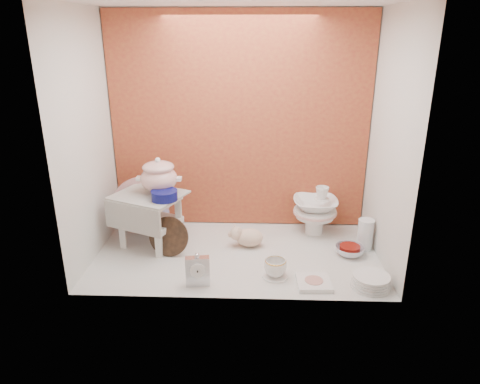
% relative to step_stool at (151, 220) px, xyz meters
% --- Properties ---
extents(ground, '(1.80, 1.80, 0.00)m').
position_rel_step_stool_xyz_m(ground, '(0.58, -0.11, -0.18)').
color(ground, silver).
rests_on(ground, ground).
extents(niche_shell, '(1.86, 1.03, 1.53)m').
position_rel_step_stool_xyz_m(niche_shell, '(0.58, 0.07, 0.75)').
color(niche_shell, '#AB592A').
rests_on(niche_shell, ground).
extents(step_stool, '(0.53, 0.50, 0.36)m').
position_rel_step_stool_xyz_m(step_stool, '(0.00, 0.00, 0.00)').
color(step_stool, silver).
rests_on(step_stool, ground).
extents(soup_tureen, '(0.35, 0.35, 0.24)m').
position_rel_step_stool_xyz_m(soup_tureen, '(0.07, 0.04, 0.30)').
color(soup_tureen, white).
rests_on(soup_tureen, step_stool).
extents(cobalt_bowl, '(0.17, 0.17, 0.06)m').
position_rel_step_stool_xyz_m(cobalt_bowl, '(0.12, -0.09, 0.21)').
color(cobalt_bowl, '#0B0D54').
rests_on(cobalt_bowl, step_stool).
extents(floral_platter, '(0.40, 0.23, 0.41)m').
position_rel_step_stool_xyz_m(floral_platter, '(-0.11, 0.20, 0.02)').
color(floral_platter, silver).
rests_on(floral_platter, ground).
extents(blue_white_vase, '(0.34, 0.34, 0.28)m').
position_rel_step_stool_xyz_m(blue_white_vase, '(-0.06, 0.24, -0.04)').
color(blue_white_vase, silver).
rests_on(blue_white_vase, ground).
extents(lacquer_tray, '(0.27, 0.11, 0.25)m').
position_rel_step_stool_xyz_m(lacquer_tray, '(0.14, -0.13, -0.05)').
color(lacquer_tray, black).
rests_on(lacquer_tray, ground).
extents(mantel_clock, '(0.14, 0.06, 0.20)m').
position_rel_step_stool_xyz_m(mantel_clock, '(0.37, -0.49, -0.08)').
color(mantel_clock, silver).
rests_on(mantel_clock, ground).
extents(plush_pig, '(0.27, 0.22, 0.14)m').
position_rel_step_stool_xyz_m(plush_pig, '(0.65, -0.00, -0.11)').
color(plush_pig, beige).
rests_on(plush_pig, ground).
extents(teacup_saucer, '(0.19, 0.19, 0.01)m').
position_rel_step_stool_xyz_m(teacup_saucer, '(0.81, -0.38, -0.18)').
color(teacup_saucer, white).
rests_on(teacup_saucer, ground).
extents(gold_rim_teacup, '(0.17, 0.17, 0.10)m').
position_rel_step_stool_xyz_m(gold_rim_teacup, '(0.81, -0.38, -0.12)').
color(gold_rim_teacup, white).
rests_on(gold_rim_teacup, teacup_saucer).
extents(lattice_dish, '(0.20, 0.20, 0.03)m').
position_rel_step_stool_xyz_m(lattice_dish, '(1.03, -0.46, -0.17)').
color(lattice_dish, white).
rests_on(lattice_dish, ground).
extents(dinner_plate_stack, '(0.28, 0.28, 0.07)m').
position_rel_step_stool_xyz_m(dinner_plate_stack, '(1.35, -0.47, -0.14)').
color(dinner_plate_stack, white).
rests_on(dinner_plate_stack, ground).
extents(crystal_bowl, '(0.21, 0.21, 0.06)m').
position_rel_step_stool_xyz_m(crystal_bowl, '(1.30, -0.10, -0.15)').
color(crystal_bowl, silver).
rests_on(crystal_bowl, ground).
extents(clear_glass_vase, '(0.13, 0.13, 0.21)m').
position_rel_step_stool_xyz_m(clear_glass_vase, '(1.41, -0.00, -0.08)').
color(clear_glass_vase, silver).
rests_on(clear_glass_vase, ground).
extents(porcelain_tower, '(0.31, 0.31, 0.35)m').
position_rel_step_stool_xyz_m(porcelain_tower, '(1.11, 0.22, -0.01)').
color(porcelain_tower, white).
rests_on(porcelain_tower, ground).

